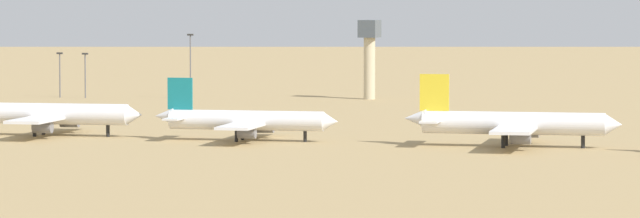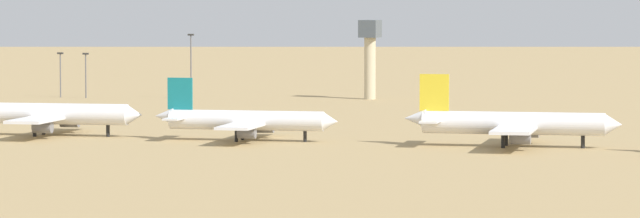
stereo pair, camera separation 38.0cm
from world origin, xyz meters
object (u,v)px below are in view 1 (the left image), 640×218
object	(u,v)px
control_tower	(369,51)
light_pole_mid	(85,71)
parked_jet_teal_3	(245,120)
parked_jet_yellow_4	(511,123)
light_pole_west	(190,62)
light_pole_east	(60,71)
parked_jet_yellow_2	(44,114)

from	to	relation	value
control_tower	light_pole_mid	distance (m)	80.39
control_tower	light_pole_mid	world-z (taller)	control_tower
parked_jet_teal_3	parked_jet_yellow_4	distance (m)	54.01
parked_jet_teal_3	light_pole_west	bearing A→B (deg)	110.63
light_pole_east	light_pole_west	bearing A→B (deg)	10.92
parked_jet_teal_3	light_pole_east	world-z (taller)	light_pole_east
parked_jet_teal_3	light_pole_west	xyz separation A→B (m)	(-72.95, 127.04, 6.22)
light_pole_west	light_pole_east	xyz separation A→B (m)	(-37.52, -7.24, -2.79)
light_pole_west	light_pole_mid	xyz separation A→B (m)	(-29.31, -7.34, -2.81)
parked_jet_yellow_2	control_tower	xyz separation A→B (m)	(18.32, 147.07, 8.76)
parked_jet_teal_3	light_pole_mid	world-z (taller)	light_pole_mid
parked_jet_teal_3	light_pole_mid	distance (m)	157.47
parked_jet_yellow_2	parked_jet_teal_3	world-z (taller)	parked_jet_yellow_2
parked_jet_yellow_4	parked_jet_yellow_2	bearing A→B (deg)	175.71
parked_jet_yellow_2	parked_jet_yellow_4	bearing A→B (deg)	-4.67
control_tower	light_pole_east	bearing A→B (deg)	-164.22
control_tower	parked_jet_yellow_4	bearing A→B (deg)	-60.07
parked_jet_yellow_2	light_pole_east	world-z (taller)	parked_jet_yellow_2
light_pole_east	parked_jet_teal_3	bearing A→B (deg)	-47.32
light_pole_west	light_pole_mid	size ratio (longest dim) A/B	1.43
control_tower	light_pole_west	world-z (taller)	control_tower
light_pole_west	parked_jet_yellow_2	bearing A→B (deg)	-77.52
parked_jet_teal_3	light_pole_east	size ratio (longest dim) A/B	2.97
light_pole_east	parked_jet_yellow_4	bearing A→B (deg)	-34.81
parked_jet_yellow_2	light_pole_east	xyz separation A→B (m)	(-66.38, 123.14, 2.98)
control_tower	parked_jet_yellow_2	bearing A→B (deg)	-97.10
parked_jet_yellow_2	control_tower	size ratio (longest dim) A/B	1.91
parked_jet_yellow_4	light_pole_east	world-z (taller)	parked_jet_yellow_4
parked_jet_yellow_2	light_pole_mid	xyz separation A→B (m)	(-58.17, 123.03, 2.96)
parked_jet_teal_3	light_pole_mid	bearing A→B (deg)	121.28
control_tower	light_pole_west	bearing A→B (deg)	-160.51
light_pole_west	light_pole_east	size ratio (longest dim) A/B	1.42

